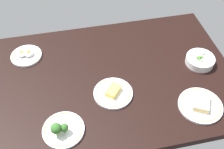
{
  "coord_description": "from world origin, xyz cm",
  "views": [
    {
      "loc": [
        19.42,
        90.96,
        111.1
      ],
      "look_at": [
        0.0,
        0.0,
        6.0
      ],
      "focal_mm": 43.44,
      "sensor_mm": 36.0,
      "label": 1
    }
  ],
  "objects": [
    {
      "name": "bowl_peas",
      "position": [
        -48.92,
        0.19,
        6.39
      ],
      "size": [
        15.46,
        15.46,
        5.58
      ],
      "color": "silver",
      "rests_on": "dining_table"
    },
    {
      "name": "plate_eggs",
      "position": [
        43.76,
        -24.81,
        5.25
      ],
      "size": [
        17.02,
        17.02,
        4.86
      ],
      "color": "silver",
      "rests_on": "dining_table"
    },
    {
      "name": "dining_table",
      "position": [
        0.0,
        0.0,
        2.0
      ],
      "size": [
        128.72,
        87.05,
        4.0
      ],
      "primitive_type": "cube",
      "color": "black",
      "rests_on": "ground"
    },
    {
      "name": "plate_broccoli",
      "position": [
        28.11,
        26.88,
        5.81
      ],
      "size": [
        18.79,
        18.79,
        8.17
      ],
      "color": "silver",
      "rests_on": "dining_table"
    },
    {
      "name": "plate_sandwich",
      "position": [
        -37.38,
        26.88,
        5.19
      ],
      "size": [
        21.08,
        21.08,
        4.32
      ],
      "color": "silver",
      "rests_on": "dining_table"
    },
    {
      "name": "plate_cheese",
      "position": [
        1.79,
        11.04,
        5.06
      ],
      "size": [
        19.46,
        19.46,
        4.05
      ],
      "color": "silver",
      "rests_on": "dining_table"
    }
  ]
}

